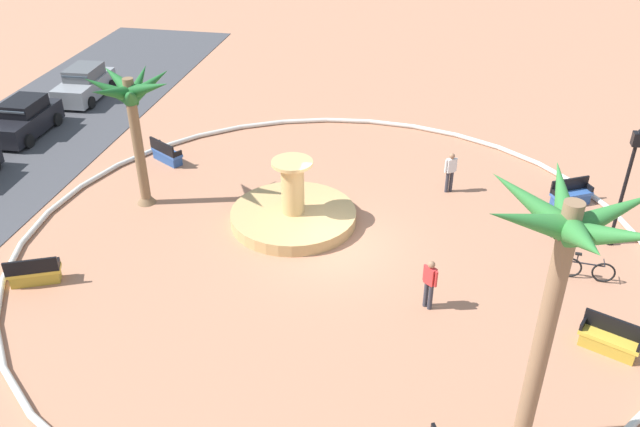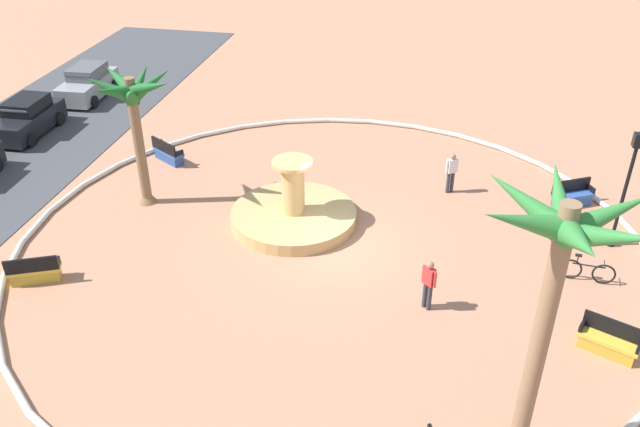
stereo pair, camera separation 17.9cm
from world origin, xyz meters
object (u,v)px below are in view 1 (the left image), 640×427
at_px(bicycle_red_frame, 587,269).
at_px(bench_southeast, 609,341).
at_px(person_cyclist_helmet, 559,215).
at_px(person_pedestrian_stroll, 430,282).
at_px(person_cyclist_photo, 450,170).
at_px(palm_tree_near_fountain, 561,261).
at_px(bench_west, 571,196).
at_px(parked_car_rightmost, 85,84).
at_px(parked_car_third, 24,119).
at_px(bench_southwest, 35,274).
at_px(palm_tree_by_curb, 131,103).
at_px(lamppost, 627,179).
at_px(bench_north, 167,154).
at_px(fountain, 293,214).

bearing_deg(bicycle_red_frame, bench_southeast, -178.04).
xyz_separation_m(bicycle_red_frame, person_cyclist_helmet, (2.40, 0.66, 0.52)).
bearing_deg(bench_southeast, person_pedestrian_stroll, 79.15).
distance_m(person_cyclist_helmet, person_cyclist_photo, 4.57).
distance_m(bicycle_red_frame, person_cyclist_photo, 6.70).
bearing_deg(palm_tree_near_fountain, person_cyclist_photo, 9.40).
relative_size(bench_west, parked_car_rightmost, 0.41).
distance_m(bench_southeast, parked_car_third, 25.86).
distance_m(bench_west, person_pedestrian_stroll, 8.81).
bearing_deg(bench_southwest, person_pedestrian_stroll, -84.80).
relative_size(bench_west, person_cyclist_helmet, 1.02).
bearing_deg(palm_tree_by_curb, parked_car_third, 58.82).
height_order(palm_tree_near_fountain, palm_tree_by_curb, palm_tree_near_fountain).
bearing_deg(lamppost, bench_north, 80.03).
bearing_deg(palm_tree_near_fountain, palm_tree_by_curb, 56.33).
relative_size(palm_tree_by_curb, bench_west, 3.17).
distance_m(palm_tree_near_fountain, lamppost, 10.23).
relative_size(person_cyclist_helmet, parked_car_third, 0.40).
distance_m(fountain, parked_car_rightmost, 16.59).
distance_m(palm_tree_near_fountain, bench_southeast, 6.55).
distance_m(bicycle_red_frame, parked_car_rightmost, 25.93).
bearing_deg(person_cyclist_photo, bench_southwest, 123.75).
bearing_deg(palm_tree_by_curb, bench_southeast, -108.37).
height_order(fountain, bicycle_red_frame, fountain).
relative_size(bench_west, parked_car_third, 0.41).
height_order(bench_southeast, lamppost, lamppost).
relative_size(palm_tree_near_fountain, parked_car_rightmost, 1.67).
bearing_deg(bench_west, bench_southwest, 115.83).
xyz_separation_m(bench_southwest, person_pedestrian_stroll, (1.11, -12.22, 0.60)).
xyz_separation_m(palm_tree_near_fountain, lamppost, (9.20, -3.60, -2.66)).
bearing_deg(person_cyclist_photo, bench_west, -91.61).
relative_size(fountain, bench_southeast, 2.74).
xyz_separation_m(bench_north, bicycle_red_frame, (-5.38, -16.28, 0.04)).
distance_m(palm_tree_near_fountain, bench_southwest, 15.80).
bearing_deg(bench_north, lamppost, -99.97).
bearing_deg(bench_north, bench_west, -91.73).
bearing_deg(palm_tree_by_curb, fountain, -93.06).
bearing_deg(bicycle_red_frame, person_pedestrian_stroll, 115.73).
bearing_deg(person_pedestrian_stroll, bench_north, 55.91).
relative_size(palm_tree_near_fountain, bench_southwest, 4.07).
bearing_deg(bench_southeast, parked_car_third, 67.05).
relative_size(lamppost, parked_car_rightmost, 1.06).
relative_size(palm_tree_by_curb, lamppost, 1.21).
bearing_deg(lamppost, bench_southeast, 169.48).
height_order(fountain, bench_southeast, fountain).
xyz_separation_m(lamppost, person_cyclist_helmet, (0.08, 1.82, -1.63)).
relative_size(palm_tree_near_fountain, bicycle_red_frame, 3.94).
bearing_deg(palm_tree_near_fountain, person_pedestrian_stroll, 28.08).
distance_m(bench_west, bench_southwest, 19.14).
bearing_deg(palm_tree_by_curb, bicycle_red_frame, -97.10).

